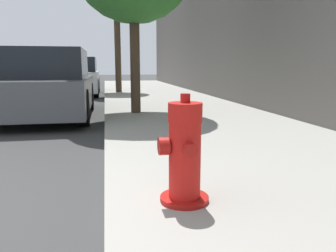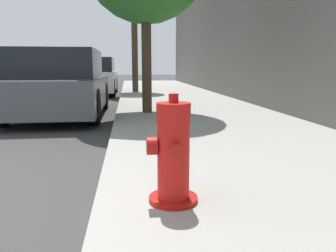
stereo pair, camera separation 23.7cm
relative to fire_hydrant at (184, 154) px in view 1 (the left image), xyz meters
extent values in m
cube|color=#99968E|center=(1.16, -0.14, -0.42)|extent=(3.46, 40.00, 0.13)
cylinder|color=#A91511|center=(0.00, 0.00, -0.34)|extent=(0.36, 0.36, 0.04)
cylinder|color=red|center=(0.00, 0.00, -0.04)|extent=(0.23, 0.23, 0.55)
cylinder|color=red|center=(0.00, 0.00, 0.30)|extent=(0.24, 0.24, 0.14)
cylinder|color=#A91511|center=(0.00, 0.00, 0.40)|extent=(0.07, 0.07, 0.06)
cylinder|color=#A91511|center=(0.00, -0.15, 0.07)|extent=(0.09, 0.06, 0.09)
cylinder|color=#A91511|center=(0.00, 0.15, 0.07)|extent=(0.09, 0.06, 0.09)
cylinder|color=#A91511|center=(-0.15, 0.00, 0.07)|extent=(0.08, 0.13, 0.13)
cube|color=#4C5156|center=(-1.80, 5.25, 0.04)|extent=(1.85, 3.93, 0.67)
cube|color=black|center=(-1.80, 5.09, 0.67)|extent=(1.70, 2.16, 0.59)
cylinder|color=black|center=(-2.65, 6.47, -0.14)|extent=(0.20, 0.69, 0.69)
cylinder|color=black|center=(-0.96, 6.47, -0.14)|extent=(0.20, 0.69, 0.69)
cylinder|color=black|center=(-0.96, 4.03, -0.14)|extent=(0.20, 0.69, 0.69)
cube|color=silver|center=(-1.69, 10.89, 0.05)|extent=(1.79, 3.81, 0.71)
cube|color=black|center=(-1.69, 10.74, 0.67)|extent=(1.64, 2.09, 0.53)
cylinder|color=black|center=(-2.50, 12.07, -0.16)|extent=(0.20, 0.66, 0.66)
cylinder|color=black|center=(-0.88, 12.07, -0.16)|extent=(0.20, 0.66, 0.66)
cylinder|color=black|center=(-2.50, 9.71, -0.16)|extent=(0.20, 0.66, 0.66)
cylinder|color=black|center=(-0.88, 9.71, -0.16)|extent=(0.20, 0.66, 0.66)
cylinder|color=#423323|center=(0.09, 4.73, 0.78)|extent=(0.20, 0.20, 2.27)
cylinder|color=#423323|center=(-0.03, 10.60, 1.19)|extent=(0.23, 0.23, 3.09)
camera|label=1|loc=(-0.54, -2.21, 0.63)|focal=35.00mm
camera|label=2|loc=(-0.31, -2.24, 0.63)|focal=35.00mm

